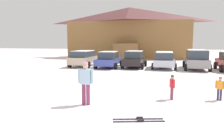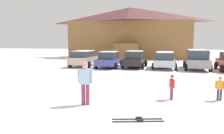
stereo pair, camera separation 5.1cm
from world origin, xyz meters
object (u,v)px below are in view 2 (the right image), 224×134
(parked_blue_hatchback, at_px, (109,59))
(parked_black_sedan, at_px, (135,59))
(pair_of_skis, at_px, (138,120))
(parked_grey_wagon, at_px, (197,59))
(skier_adult_in_blue_parka, at_px, (85,81))
(skier_child_in_red_jacket, at_px, (172,86))
(parked_silver_wagon, at_px, (165,59))
(ski_lodge, at_px, (129,33))
(parked_beige_suv, at_px, (84,58))
(skier_child_in_orange_jacket, at_px, (220,87))

(parked_blue_hatchback, relative_size, parked_black_sedan, 1.12)
(parked_blue_hatchback, distance_m, pair_of_skis, 14.08)
(parked_grey_wagon, relative_size, pair_of_skis, 2.96)
(skier_adult_in_blue_parka, bearing_deg, parked_grey_wagon, 63.97)
(parked_blue_hatchback, height_order, parked_black_sedan, parked_black_sedan)
(parked_black_sedan, xyz_separation_m, skier_adult_in_blue_parka, (-0.43, -12.55, 0.11))
(skier_child_in_red_jacket, distance_m, skier_adult_in_blue_parka, 3.63)
(parked_silver_wagon, bearing_deg, skier_adult_in_blue_parka, -104.64)
(parked_blue_hatchback, xyz_separation_m, parked_silver_wagon, (5.38, 0.30, 0.06))
(parked_blue_hatchback, bearing_deg, ski_lodge, 90.20)
(parked_black_sedan, height_order, parked_grey_wagon, parked_grey_wagon)
(skier_child_in_red_jacket, height_order, pair_of_skis, skier_child_in_red_jacket)
(parked_silver_wagon, relative_size, skier_adult_in_blue_parka, 2.57)
(ski_lodge, xyz_separation_m, parked_blue_hatchback, (0.05, -14.10, -3.40))
(parked_grey_wagon, distance_m, skier_child_in_red_jacket, 11.39)
(parked_beige_suv, xyz_separation_m, parked_blue_hatchback, (2.81, -0.27, -0.08))
(parked_black_sedan, relative_size, skier_child_in_red_jacket, 4.05)
(parked_blue_hatchback, bearing_deg, pair_of_skis, -72.37)
(parked_blue_hatchback, relative_size, pair_of_skis, 2.95)
(ski_lodge, distance_m, skier_child_in_red_jacket, 25.68)
(parked_silver_wagon, xyz_separation_m, parked_grey_wagon, (2.84, -0.01, 0.10))
(parked_grey_wagon, xyz_separation_m, skier_child_in_orange_jacket, (-0.90, -10.70, -0.41))
(skier_child_in_red_jacket, bearing_deg, parked_beige_suv, 126.68)
(parked_silver_wagon, bearing_deg, ski_lodge, 111.46)
(parked_silver_wagon, xyz_separation_m, skier_child_in_orange_jacket, (1.95, -10.71, -0.31))
(ski_lodge, xyz_separation_m, parked_beige_suv, (-2.76, -13.83, -3.32))
(parked_blue_hatchback, xyz_separation_m, pair_of_skis, (4.26, -13.39, -0.79))
(parked_blue_hatchback, relative_size, parked_silver_wagon, 1.10)
(skier_child_in_red_jacket, xyz_separation_m, skier_adult_in_blue_parka, (-3.29, -1.50, 0.35))
(ski_lodge, distance_m, parked_silver_wagon, 15.20)
(ski_lodge, distance_m, pair_of_skis, 28.14)
(parked_beige_suv, xyz_separation_m, parked_grey_wagon, (11.03, 0.02, 0.08))
(skier_child_in_orange_jacket, bearing_deg, skier_child_in_red_jacket, -170.34)
(ski_lodge, bearing_deg, parked_grey_wagon, -59.08)
(parked_beige_suv, bearing_deg, ski_lodge, 78.72)
(parked_black_sedan, xyz_separation_m, pair_of_skis, (1.73, -13.71, -0.82))
(parked_grey_wagon, distance_m, pair_of_skis, 14.28)
(parked_beige_suv, height_order, skier_adult_in_blue_parka, skier_adult_in_blue_parka)
(parked_beige_suv, height_order, pair_of_skis, parked_beige_suv)
(skier_child_in_red_jacket, height_order, skier_adult_in_blue_parka, skier_adult_in_blue_parka)
(skier_child_in_orange_jacket, bearing_deg, parked_blue_hatchback, 125.13)
(parked_beige_suv, height_order, parked_silver_wagon, parked_beige_suv)
(skier_adult_in_blue_parka, distance_m, pair_of_skis, 2.61)
(pair_of_skis, bearing_deg, parked_silver_wagon, 85.32)
(parked_black_sedan, distance_m, skier_child_in_orange_jacket, 11.75)
(parked_beige_suv, height_order, parked_blue_hatchback, parked_beige_suv)
(parked_beige_suv, height_order, skier_child_in_red_jacket, parked_beige_suv)
(skier_adult_in_blue_parka, bearing_deg, parked_black_sedan, 88.05)
(parked_silver_wagon, height_order, parked_grey_wagon, parked_grey_wagon)
(parked_blue_hatchback, xyz_separation_m, skier_child_in_orange_jacket, (7.32, -10.41, -0.25))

